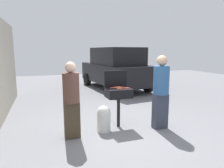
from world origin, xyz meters
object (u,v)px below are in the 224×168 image
at_px(hot_dog_4, 120,89).
at_px(hot_dog_8, 119,88).
at_px(hot_dog_5, 113,88).
at_px(person_left, 71,98).
at_px(hot_dog_2, 127,88).
at_px(propane_tank, 104,118).
at_px(hot_dog_7, 115,87).
at_px(parked_minivan, 115,68).
at_px(hot_dog_6, 119,88).
at_px(person_right, 161,89).
at_px(hot_dog_3, 125,88).
at_px(bbq_grill, 119,94).
at_px(hot_dog_1, 118,87).
at_px(hot_dog_0, 121,87).

distance_m(hot_dog_4, hot_dog_8, 0.12).
bearing_deg(hot_dog_5, person_left, -161.13).
relative_size(hot_dog_2, propane_tank, 0.21).
relative_size(hot_dog_7, parked_minivan, 0.03).
distance_m(hot_dog_6, person_right, 1.00).
xyz_separation_m(hot_dog_7, propane_tank, (-0.36, -0.26, -0.66)).
relative_size(hot_dog_3, hot_dog_7, 1.00).
xyz_separation_m(bbq_grill, hot_dog_5, (-0.13, 0.07, 0.16)).
bearing_deg(hot_dog_1, hot_dog_7, -155.82).
distance_m(hot_dog_1, propane_tank, 0.86).
bearing_deg(person_left, person_right, -11.07).
height_order(hot_dog_2, hot_dog_7, same).
xyz_separation_m(hot_dog_3, parked_minivan, (1.56, 4.90, 0.05)).
bearing_deg(hot_dog_1, hot_dog_5, -154.39).
bearing_deg(hot_dog_6, hot_dog_7, 152.83).
relative_size(hot_dog_1, hot_dog_2, 1.00).
distance_m(bbq_grill, hot_dog_5, 0.21).
bearing_deg(hot_dog_3, person_right, -26.25).
bearing_deg(parked_minivan, hot_dog_2, 65.23).
relative_size(hot_dog_0, parked_minivan, 0.03).
bearing_deg(hot_dog_0, hot_dog_4, -120.04).
distance_m(hot_dog_3, parked_minivan, 5.14).
bearing_deg(parked_minivan, hot_dog_4, 63.26).
relative_size(hot_dog_3, person_right, 0.07).
distance_m(hot_dog_7, person_left, 1.19).
bearing_deg(hot_dog_4, person_left, -170.74).
xyz_separation_m(person_left, person_right, (2.11, -0.12, 0.06)).
bearing_deg(hot_dog_0, propane_tank, -154.46).
bearing_deg(parked_minivan, person_left, 53.02).
bearing_deg(hot_dog_1, hot_dog_0, -31.07).
bearing_deg(parked_minivan, bbq_grill, 62.96).
distance_m(hot_dog_2, hot_dog_5, 0.35).
height_order(hot_dog_4, hot_dog_8, same).
relative_size(hot_dog_0, hot_dog_8, 1.00).
bearing_deg(person_left, hot_dog_8, 6.84).
height_order(bbq_grill, hot_dog_1, hot_dog_1).
bearing_deg(hot_dog_7, parked_minivan, 69.54).
bearing_deg(bbq_grill, hot_dog_3, -15.17).
distance_m(hot_dog_0, hot_dog_4, 0.23).
bearing_deg(propane_tank, hot_dog_0, 25.54).
bearing_deg(hot_dog_7, hot_dog_6, -27.17).
bearing_deg(bbq_grill, hot_dog_1, 78.73).
height_order(hot_dog_8, propane_tank, hot_dog_8).
distance_m(hot_dog_2, propane_tank, 0.91).
xyz_separation_m(hot_dog_2, person_left, (-1.37, -0.21, -0.08)).
height_order(bbq_grill, hot_dog_0, hot_dog_0).
relative_size(hot_dog_0, hot_dog_3, 1.00).
relative_size(bbq_grill, hot_dog_7, 7.43).
xyz_separation_m(hot_dog_5, hot_dog_6, (0.16, -0.02, 0.00)).
relative_size(hot_dog_7, person_left, 0.08).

